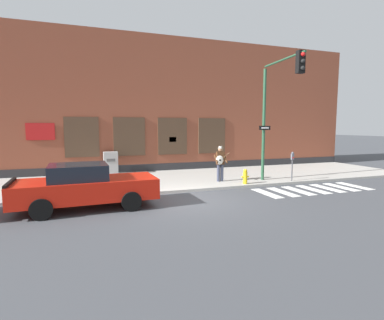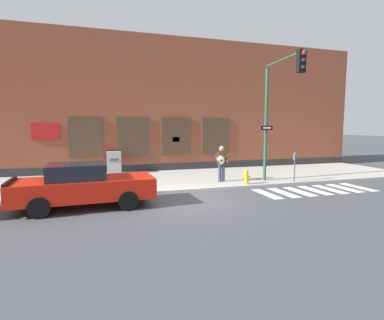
# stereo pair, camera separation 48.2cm
# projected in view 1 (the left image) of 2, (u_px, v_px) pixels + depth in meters

# --- Properties ---
(ground_plane) EXTENTS (160.00, 160.00, 0.00)m
(ground_plane) POSITION_uv_depth(u_px,v_px,m) (190.00, 200.00, 11.36)
(ground_plane) COLOR #424449
(sidewalk) EXTENTS (28.00, 5.87, 0.12)m
(sidewalk) POSITION_uv_depth(u_px,v_px,m) (164.00, 180.00, 15.35)
(sidewalk) COLOR #ADAAA3
(sidewalk) RESTS_ON ground
(building_backdrop) EXTENTS (28.00, 4.06, 8.15)m
(building_backdrop) POSITION_uv_depth(u_px,v_px,m) (145.00, 107.00, 19.54)
(building_backdrop) COLOR brown
(building_backdrop) RESTS_ON ground
(crosswalk) EXTENTS (5.20, 1.90, 0.01)m
(crosswalk) POSITION_uv_depth(u_px,v_px,m) (313.00, 189.00, 13.27)
(crosswalk) COLOR silver
(crosswalk) RESTS_ON ground
(red_car) EXTENTS (4.67, 2.12, 1.53)m
(red_car) POSITION_uv_depth(u_px,v_px,m) (85.00, 186.00, 10.11)
(red_car) COLOR red
(red_car) RESTS_ON ground
(busker) EXTENTS (0.72, 0.59, 1.72)m
(busker) POSITION_uv_depth(u_px,v_px,m) (220.00, 162.00, 14.50)
(busker) COLOR #33384C
(busker) RESTS_ON sidewalk
(traffic_light) EXTENTS (0.65, 3.20, 5.64)m
(traffic_light) POSITION_uv_depth(u_px,v_px,m) (277.00, 100.00, 13.55)
(traffic_light) COLOR #234C33
(traffic_light) RESTS_ON sidewalk
(parking_meter) EXTENTS (0.13, 0.11, 1.44)m
(parking_meter) POSITION_uv_depth(u_px,v_px,m) (292.00, 162.00, 14.63)
(parking_meter) COLOR #47474C
(parking_meter) RESTS_ON sidewalk
(utility_box) EXTENTS (0.77, 0.59, 1.26)m
(utility_box) POSITION_uv_depth(u_px,v_px,m) (111.00, 163.00, 16.81)
(utility_box) COLOR #9E9E9E
(utility_box) RESTS_ON sidewalk
(fire_hydrant) EXTENTS (0.38, 0.20, 0.70)m
(fire_hydrant) POSITION_uv_depth(u_px,v_px,m) (245.00, 176.00, 13.95)
(fire_hydrant) COLOR gold
(fire_hydrant) RESTS_ON sidewalk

